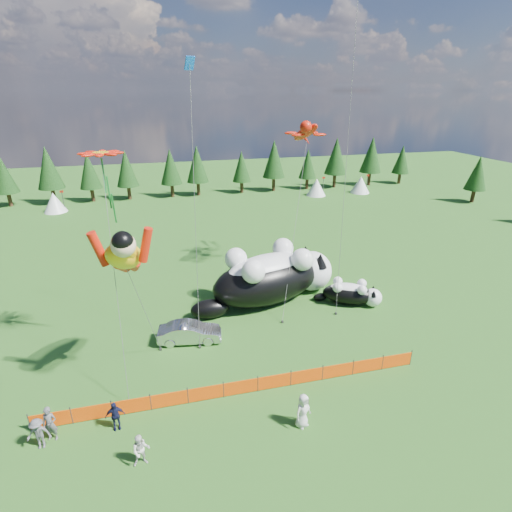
# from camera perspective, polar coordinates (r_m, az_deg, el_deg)

# --- Properties ---
(ground) EXTENTS (160.00, 160.00, 0.00)m
(ground) POSITION_cam_1_polar(r_m,az_deg,el_deg) (26.57, -3.57, -14.92)
(ground) COLOR #0B3509
(ground) RESTS_ON ground
(safety_fence) EXTENTS (22.06, 0.06, 1.10)m
(safety_fence) POSITION_cam_1_polar(r_m,az_deg,el_deg) (23.97, -2.18, -18.22)
(safety_fence) COLOR #262626
(safety_fence) RESTS_ON ground
(tree_line) EXTENTS (90.00, 4.00, 8.00)m
(tree_line) POSITION_cam_1_polar(r_m,az_deg,el_deg) (67.01, -11.04, 11.70)
(tree_line) COLOR black
(tree_line) RESTS_ON ground
(festival_tents) EXTENTS (50.00, 3.20, 2.80)m
(festival_tents) POSITION_cam_1_polar(r_m,az_deg,el_deg) (64.24, -0.61, 9.28)
(festival_tents) COLOR white
(festival_tents) RESTS_ON ground
(cat_large) EXTENTS (12.63, 6.99, 4.65)m
(cat_large) POSITION_cam_1_polar(r_m,az_deg,el_deg) (32.58, 2.51, -2.80)
(cat_large) COLOR black
(cat_large) RESTS_ON ground
(cat_small) EXTENTS (5.16, 3.57, 1.99)m
(cat_small) POSITION_cam_1_polar(r_m,az_deg,el_deg) (33.43, 13.47, -5.17)
(cat_small) COLOR black
(cat_small) RESTS_ON ground
(car) EXTENTS (4.51, 2.15, 1.43)m
(car) POSITION_cam_1_polar(r_m,az_deg,el_deg) (28.40, -9.45, -10.72)
(car) COLOR silver
(car) RESTS_ON ground
(spectator_a) EXTENTS (0.78, 0.59, 1.93)m
(spectator_a) POSITION_cam_1_polar(r_m,az_deg,el_deg) (23.62, -27.36, -20.52)
(spectator_a) COLOR #535358
(spectator_a) RESTS_ON ground
(spectator_b) EXTENTS (0.85, 0.53, 1.70)m
(spectator_b) POSITION_cam_1_polar(r_m,az_deg,el_deg) (21.08, -16.11, -25.11)
(spectator_b) COLOR silver
(spectator_b) RESTS_ON ground
(spectator_c) EXTENTS (1.00, 0.57, 1.65)m
(spectator_c) POSITION_cam_1_polar(r_m,az_deg,el_deg) (23.04, -19.48, -20.72)
(spectator_c) COLOR #131535
(spectator_c) RESTS_ON ground
(spectator_d) EXTENTS (1.15, 0.64, 1.73)m
(spectator_d) POSITION_cam_1_polar(r_m,az_deg,el_deg) (23.50, -28.65, -21.40)
(spectator_d) COLOR #535358
(spectator_d) RESTS_ON ground
(spectator_e) EXTENTS (1.13, 0.98, 1.95)m
(spectator_e) POSITION_cam_1_polar(r_m,az_deg,el_deg) (22.06, 6.71, -21.10)
(spectator_e) COLOR silver
(spectator_e) RESTS_ON ground
(superhero_kite) EXTENTS (5.42, 5.72, 10.51)m
(superhero_kite) POSITION_cam_1_polar(r_m,az_deg,el_deg) (22.14, -18.23, 0.05)
(superhero_kite) COLOR yellow
(superhero_kite) RESTS_ON ground
(gecko_kite) EXTENTS (6.46, 12.55, 16.30)m
(gecko_kite) POSITION_cam_1_polar(r_m,az_deg,el_deg) (36.23, 7.06, 17.09)
(gecko_kite) COLOR red
(gecko_kite) RESTS_ON ground
(flower_kite) EXTENTS (2.88, 6.85, 13.89)m
(flower_kite) POSITION_cam_1_polar(r_m,az_deg,el_deg) (24.12, -21.26, 13.09)
(flower_kite) COLOR red
(flower_kite) RESTS_ON ground
(diamond_kite_a) EXTENTS (1.31, 3.07, 18.39)m
(diamond_kite_a) POSITION_cam_1_polar(r_m,az_deg,el_deg) (25.55, -9.39, 23.71)
(diamond_kite_a) COLOR blue
(diamond_kite_a) RESTS_ON ground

